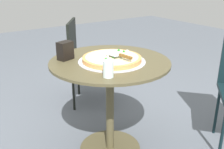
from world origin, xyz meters
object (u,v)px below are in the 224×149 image
object	(u,v)px
patio_chair_near	(85,56)
pizza_on_tray	(112,59)
napkin_dispenser	(65,51)
patio_table	(110,88)
drinking_cup	(108,69)
pizza_server	(120,55)

from	to	relation	value
patio_chair_near	pizza_on_tray	bearing A→B (deg)	-106.27
napkin_dispenser	patio_chair_near	world-z (taller)	patio_chair_near
patio_table	patio_chair_near	size ratio (longest dim) A/B	0.96
patio_table	pizza_on_tray	bearing A→B (deg)	-86.57
drinking_cup	pizza_server	bearing A→B (deg)	37.73
drinking_cup	patio_chair_near	xyz separation A→B (m)	(0.43, 1.08, -0.27)
drinking_cup	patio_chair_near	world-z (taller)	patio_chair_near
pizza_server	napkin_dispenser	distance (m)	0.39
drinking_cup	patio_chair_near	size ratio (longest dim) A/B	0.11
patio_table	patio_chair_near	bearing A→B (deg)	73.17
pizza_on_tray	napkin_dispenser	xyz separation A→B (m)	(-0.24, 0.22, 0.05)
drinking_cup	pizza_on_tray	bearing A→B (deg)	51.12
patio_table	pizza_on_tray	world-z (taller)	pizza_on_tray
pizza_on_tray	drinking_cup	bearing A→B (deg)	-128.88
drinking_cup	napkin_dispenser	world-z (taller)	napkin_dispenser
pizza_on_tray	pizza_server	xyz separation A→B (m)	(0.02, -0.07, 0.04)
drinking_cup	patio_table	bearing A→B (deg)	54.26
pizza_on_tray	drinking_cup	distance (m)	0.29
pizza_on_tray	patio_chair_near	xyz separation A→B (m)	(0.25, 0.86, -0.24)
pizza_on_tray	napkin_dispenser	size ratio (longest dim) A/B	3.64
pizza_on_tray	drinking_cup	size ratio (longest dim) A/B	4.68
pizza_on_tray	napkin_dispenser	bearing A→B (deg)	137.75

